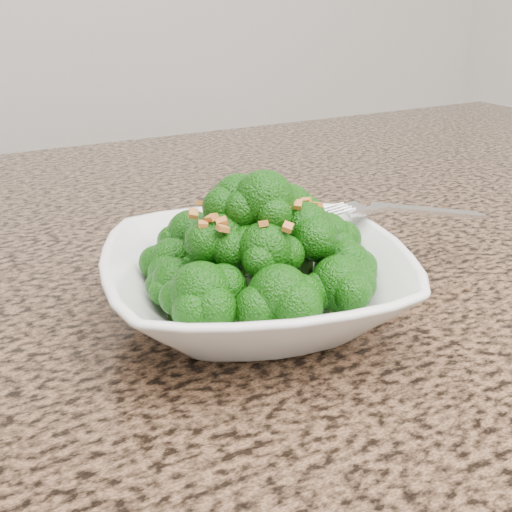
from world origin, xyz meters
TOP-DOWN VIEW (x-y plane):
  - granite_counter at (0.00, 0.30)m, footprint 1.64×1.04m
  - bowl at (-0.10, 0.18)m, footprint 0.28×0.28m
  - broccoli_pile at (-0.10, 0.18)m, footprint 0.20×0.20m
  - garlic_topping at (-0.10, 0.18)m, footprint 0.12×0.12m
  - fork at (0.03, 0.20)m, footprint 0.20×0.05m

SIDE VIEW (x-z plane):
  - granite_counter at x=0.00m, z-range 0.87..0.90m
  - bowl at x=-0.10m, z-range 0.90..0.96m
  - fork at x=0.03m, z-range 0.96..0.97m
  - broccoli_pile at x=-0.10m, z-range 0.96..1.03m
  - garlic_topping at x=-0.10m, z-range 1.03..1.04m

